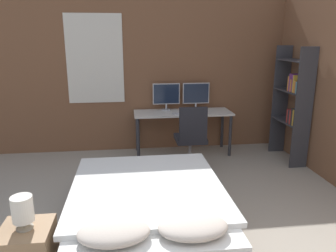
% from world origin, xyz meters
% --- Properties ---
extents(wall_back, '(12.00, 0.08, 2.70)m').
position_xyz_m(wall_back, '(-0.02, 4.03, 1.35)').
color(wall_back, brown).
rests_on(wall_back, ground_plane).
extents(bed, '(1.50, 1.96, 0.57)m').
position_xyz_m(bed, '(-0.62, 1.32, 0.25)').
color(bed, '#2D2D33').
rests_on(bed, ground_plane).
extents(bedside_lamp, '(0.16, 0.16, 0.27)m').
position_xyz_m(bedside_lamp, '(-1.61, 0.76, 0.66)').
color(bedside_lamp, gray).
rests_on(bedside_lamp, nightstand).
extents(desk, '(1.62, 0.57, 0.73)m').
position_xyz_m(desk, '(0.12, 3.67, 0.64)').
color(desk, beige).
rests_on(desk, ground_plane).
extents(monitor_left, '(0.46, 0.16, 0.46)m').
position_xyz_m(monitor_left, '(-0.14, 3.86, 0.98)').
color(monitor_left, '#B7B7BC').
rests_on(monitor_left, desk).
extents(monitor_right, '(0.46, 0.16, 0.46)m').
position_xyz_m(monitor_right, '(0.38, 3.86, 0.98)').
color(monitor_right, '#B7B7BC').
rests_on(monitor_right, desk).
extents(keyboard, '(0.39, 0.13, 0.02)m').
position_xyz_m(keyboard, '(0.12, 3.50, 0.73)').
color(keyboard, '#B7B7BC').
rests_on(keyboard, desk).
extents(computer_mouse, '(0.07, 0.05, 0.04)m').
position_xyz_m(computer_mouse, '(0.41, 3.50, 0.74)').
color(computer_mouse, '#B7B7BC').
rests_on(computer_mouse, desk).
extents(office_chair, '(0.52, 0.52, 0.98)m').
position_xyz_m(office_chair, '(0.12, 2.95, 0.40)').
color(office_chair, black).
rests_on(office_chair, ground_plane).
extents(bookshelf, '(0.27, 0.77, 1.80)m').
position_xyz_m(bookshelf, '(1.76, 3.10, 1.00)').
color(bookshelf, '#333338').
rests_on(bookshelf, ground_plane).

